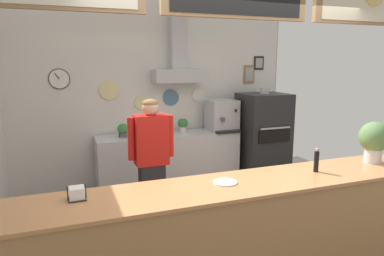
{
  "coord_description": "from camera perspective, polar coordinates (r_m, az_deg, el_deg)",
  "views": [
    {
      "loc": [
        -1.38,
        -2.73,
        2.02
      ],
      "look_at": [
        -0.04,
        0.87,
        1.28
      ],
      "focal_mm": 32.62,
      "sensor_mm": 36.0,
      "label": 1
    }
  ],
  "objects": [
    {
      "name": "back_wall_assembly",
      "position": [
        5.49,
        -5.57,
        6.61
      ],
      "size": [
        4.49,
        2.94,
        3.03
      ],
      "color": "gray",
      "rests_on": "ground_plane"
    },
    {
      "name": "espresso_machine",
      "position": [
        5.65,
        4.92,
        2.06
      ],
      "size": [
        0.45,
        0.49,
        0.49
      ],
      "color": "#B7BABF",
      "rests_on": "back_prep_counter"
    },
    {
      "name": "condiment_plate",
      "position": [
        2.98,
        5.46,
        -8.8
      ],
      "size": [
        0.2,
        0.2,
        0.01
      ],
      "color": "white",
      "rests_on": "service_counter"
    },
    {
      "name": "pepper_grinder",
      "position": [
        3.42,
        19.68,
        -4.94
      ],
      "size": [
        0.04,
        0.04,
        0.23
      ],
      "color": "black",
      "rests_on": "service_counter"
    },
    {
      "name": "back_prep_counter",
      "position": [
        5.51,
        -3.82,
        -5.66
      ],
      "size": [
        2.2,
        0.57,
        0.91
      ],
      "color": "silver",
      "rests_on": "ground_plane"
    },
    {
      "name": "basil_vase",
      "position": [
        3.94,
        27.66,
        -1.77
      ],
      "size": [
        0.3,
        0.3,
        0.42
      ],
      "color": "silver",
      "rests_on": "service_counter"
    },
    {
      "name": "shop_worker",
      "position": [
        4.04,
        -6.63,
        -5.68
      ],
      "size": [
        0.53,
        0.22,
        1.61
      ],
      "rotation": [
        0.0,
        0.0,
        3.15
      ],
      "color": "#232328",
      "rests_on": "ground_plane"
    },
    {
      "name": "pizza_oven",
      "position": [
        5.86,
        11.47,
        -1.78
      ],
      "size": [
        0.74,
        0.69,
        1.6
      ],
      "color": "#232326",
      "rests_on": "ground_plane"
    },
    {
      "name": "napkin_holder",
      "position": [
        2.76,
        -18.3,
        -10.18
      ],
      "size": [
        0.14,
        0.13,
        0.11
      ],
      "color": "#262628",
      "rests_on": "service_counter"
    },
    {
      "name": "potted_rosemary",
      "position": [
        5.24,
        -11.23,
        -0.32
      ],
      "size": [
        0.17,
        0.17,
        0.2
      ],
      "color": "#4C4C51",
      "rests_on": "back_prep_counter"
    },
    {
      "name": "service_counter",
      "position": [
        3.22,
        8.07,
        -17.29
      ],
      "size": [
        3.77,
        0.64,
        1.01
      ],
      "color": "#B77F4C",
      "rests_on": "ground_plane"
    },
    {
      "name": "potted_thyme",
      "position": [
        5.49,
        -1.5,
        0.58
      ],
      "size": [
        0.17,
        0.17,
        0.22
      ],
      "color": "beige",
      "rests_on": "back_prep_counter"
    }
  ]
}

